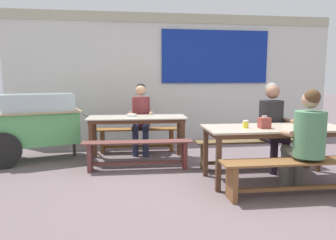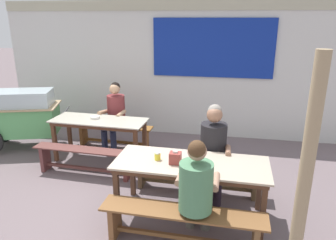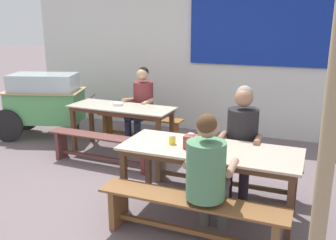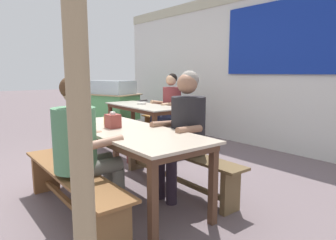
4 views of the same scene
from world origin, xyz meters
name	(u,v)px [view 2 (image 2 of 4)]	position (x,y,z in m)	size (l,w,h in m)	color
ground_plane	(130,200)	(0.00, 0.00, 0.00)	(40.00, 40.00, 0.00)	#6B5C5F
backdrop_wall	(170,66)	(0.03, 2.82, 1.43)	(7.06, 0.23, 2.72)	silver
dining_table_far	(99,124)	(-0.91, 1.19, 0.65)	(1.65, 0.67, 0.73)	#B6B09D
dining_table_near	(191,167)	(0.85, -0.17, 0.66)	(1.87, 0.77, 0.73)	#BDAC96
bench_far_back	(114,133)	(-0.88, 1.78, 0.29)	(1.53, 0.33, 0.44)	brown
bench_far_front	(85,158)	(-0.93, 0.60, 0.28)	(1.67, 0.31, 0.44)	brown
bench_near_back	(196,172)	(0.86, 0.42, 0.30)	(1.86, 0.29, 0.44)	brown
bench_near_front	(182,222)	(0.84, -0.76, 0.29)	(1.79, 0.35, 0.44)	brown
food_cart	(21,114)	(-2.55, 1.42, 0.66)	(1.78, 1.16, 1.11)	#59A861
person_center_facing	(115,113)	(-0.81, 1.71, 0.71)	(0.47, 0.58, 1.27)	#282E4A
person_near_front	(196,187)	(0.97, -0.70, 0.71)	(0.46, 0.58, 1.26)	#5F6057
person_right_near_table	(213,146)	(1.08, 0.37, 0.74)	(0.47, 0.55, 1.31)	#271D29
tissue_box	(175,158)	(0.67, -0.24, 0.80)	(0.14, 0.12, 0.16)	brown
condiment_jar	(158,156)	(0.44, -0.18, 0.78)	(0.07, 0.07, 0.10)	yellow
soup_bowl	(95,117)	(-1.00, 1.24, 0.75)	(0.16, 0.16, 0.04)	silver
wooden_support_post	(305,182)	(1.91, -1.10, 1.09)	(0.12, 0.12, 2.17)	tan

